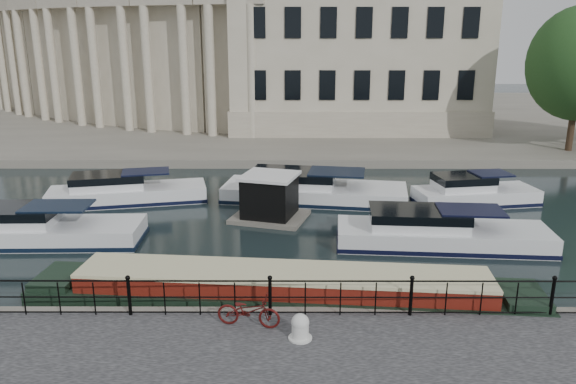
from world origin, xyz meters
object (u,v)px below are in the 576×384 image
at_px(bicycle, 249,311).
at_px(mooring_bollard, 300,327).
at_px(narrowboat, 283,295).
at_px(harbour_hut, 270,199).

relative_size(bicycle, mooring_bollard, 2.49).
relative_size(narrowboat, harbour_hut, 4.16).
distance_m(bicycle, mooring_bollard, 1.55).
bearing_deg(narrowboat, mooring_bollard, -75.37).
distance_m(mooring_bollard, harbour_hut, 11.64).
distance_m(bicycle, harbour_hut, 10.92).
xyz_separation_m(mooring_bollard, harbour_hut, (-1.19, 11.58, 0.07)).
xyz_separation_m(bicycle, narrowboat, (0.91, 2.26, -0.65)).
bearing_deg(harbour_hut, mooring_bollard, -67.71).
bearing_deg(mooring_bollard, bicycle, 154.77).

